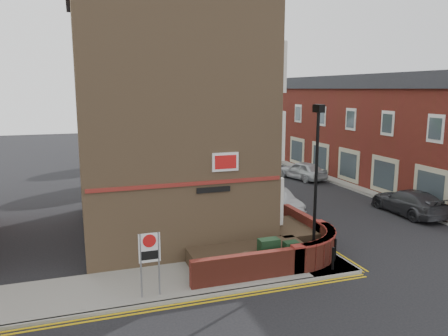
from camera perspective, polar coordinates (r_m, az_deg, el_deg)
ground at (r=16.58m, az=8.71°, el=-14.76°), size 120.00×120.00×0.00m
pavement_corner at (r=16.70m, az=-4.85°, el=-14.26°), size 13.00×3.00×0.12m
pavement_main at (r=31.42m, az=-1.51°, el=-2.44°), size 2.00×32.00×0.12m
pavement_far at (r=33.78m, az=18.22°, el=-2.06°), size 4.00×40.00×0.12m
kerb_side at (r=15.39m, az=-3.44°, el=-16.49°), size 13.00×0.15×0.12m
kerb_main_near at (r=31.72m, az=0.22°, el=-2.31°), size 0.15×32.00×0.12m
kerb_main_far at (r=32.63m, az=15.41°, el=-2.33°), size 0.15×40.00×0.12m
yellow_lines_side at (r=15.20m, az=-3.18°, el=-17.08°), size 13.00×0.28×0.01m
yellow_lines_main at (r=31.81m, az=0.65°, el=-2.37°), size 0.28×32.00×0.01m
corner_building at (r=21.70m, az=-7.60°, el=8.19°), size 8.95×10.40×13.60m
garden_wall at (r=18.65m, az=5.10°, el=-11.77°), size 6.80×6.00×1.20m
lamppost at (r=17.26m, az=11.90°, el=-2.13°), size 0.25×0.50×6.30m
utility_cabinet_large at (r=17.25m, az=5.85°, el=-11.08°), size 0.80×0.45×1.20m
utility_cabinet_small at (r=17.35m, az=8.72°, el=-11.20°), size 0.55×0.40×1.10m
bollard_near at (r=17.62m, az=14.05°, el=-11.40°), size 0.11×0.11×0.90m
bollard_far at (r=18.55m, az=14.28°, el=-10.28°), size 0.11×0.11×0.90m
zone_sign at (r=14.92m, az=-9.69°, el=-10.87°), size 0.72×0.07×2.20m
far_terrace at (r=37.29m, az=16.73°, el=5.34°), size 5.40×30.40×8.00m
far_terrace_cream at (r=55.70m, az=4.08°, el=7.26°), size 5.40×12.40×8.00m
tree_near at (r=28.87m, az=-0.39°, el=5.76°), size 3.64×3.65×6.70m
tree_mid at (r=36.51m, az=-4.39°, el=7.46°), size 4.03×4.03×7.42m
tree_far at (r=44.30m, az=-6.99°, el=7.55°), size 3.81×3.81×7.00m
traffic_light_assembly at (r=39.65m, az=-4.85°, el=4.18°), size 0.20×0.16×4.20m
silver_car_near at (r=25.32m, az=6.83°, el=-4.21°), size 1.84×4.21×1.35m
red_car_main at (r=36.05m, az=0.33°, el=0.13°), size 3.49×4.89×1.24m
grey_car_far at (r=26.79m, az=22.97°, el=-4.09°), size 2.05×4.92×1.42m
silver_car_far at (r=34.63m, az=10.18°, el=-0.29°), size 2.76×4.52×1.44m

